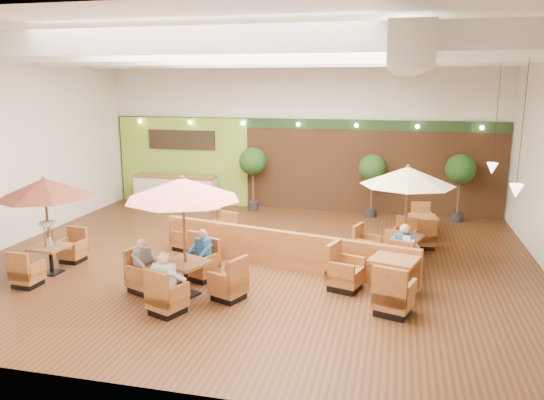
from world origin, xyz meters
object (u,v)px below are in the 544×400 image
(table_2, at_px, (404,192))
(diner_0, at_px, (166,277))
(table_1, at_px, (183,215))
(diner_2, at_px, (144,259))
(diner_4, at_px, (405,245))
(diner_1, at_px, (201,249))
(table_4, at_px, (380,276))
(diner_3, at_px, (405,245))
(table_5, at_px, (422,228))
(topiary_2, at_px, (460,172))
(booth_divider, at_px, (282,249))
(table_3, at_px, (207,236))
(topiary_0, at_px, (253,164))
(service_counter, at_px, (176,191))
(topiary_1, at_px, (372,171))
(table_0, at_px, (45,200))

(table_2, relative_size, diner_0, 3.10)
(table_1, height_order, diner_2, table_1)
(diner_2, distance_m, diner_4, 5.96)
(diner_1, bearing_deg, diner_2, 74.88)
(table_4, height_order, diner_1, diner_1)
(table_4, height_order, diner_3, diner_3)
(diner_1, bearing_deg, table_5, -108.48)
(table_1, bearing_deg, topiary_2, 73.07)
(booth_divider, bearing_deg, diner_1, -129.94)
(table_2, distance_m, diner_4, 1.40)
(diner_3, bearing_deg, table_3, -169.65)
(table_2, xyz_separation_m, diner_0, (-4.48, -4.18, -1.05))
(table_1, distance_m, topiary_2, 10.04)
(topiary_0, relative_size, diner_4, 2.77)
(table_2, distance_m, diner_2, 6.41)
(table_5, xyz_separation_m, diner_2, (-6.04, -5.48, 0.40))
(service_counter, distance_m, table_3, 5.51)
(diner_0, relative_size, diner_4, 1.03)
(table_3, bearing_deg, diner_3, 7.86)
(table_5, bearing_deg, table_2, -113.26)
(diner_2, bearing_deg, diner_4, 131.47)
(service_counter, bearing_deg, booth_divider, -46.66)
(booth_divider, relative_size, topiary_1, 3.17)
(service_counter, bearing_deg, topiary_1, 1.63)
(table_3, distance_m, diner_0, 3.98)
(service_counter, xyz_separation_m, table_5, (8.62, -2.16, -0.25))
(table_4, relative_size, topiary_2, 1.32)
(table_1, height_order, diner_1, table_1)
(table_0, distance_m, topiary_2, 12.34)
(table_0, distance_m, topiary_1, 10.23)
(topiary_2, xyz_separation_m, diner_2, (-7.23, -7.84, -0.93))
(topiary_0, distance_m, diner_0, 8.87)
(service_counter, height_order, table_3, table_3)
(table_0, bearing_deg, table_1, -4.96)
(diner_4, bearing_deg, table_1, -129.08)
(diner_4, bearing_deg, diner_0, -120.29)
(service_counter, xyz_separation_m, table_2, (8.01, -4.42, 1.24))
(service_counter, relative_size, booth_divider, 0.44)
(booth_divider, height_order, diner_2, diner_2)
(diner_4, bearing_deg, table_5, 104.28)
(topiary_2, bearing_deg, diner_2, -132.68)
(diner_2, relative_size, diner_4, 0.89)
(table_4, distance_m, topiary_2, 7.22)
(booth_divider, bearing_deg, table_1, -113.58)
(diner_4, bearing_deg, table_3, -163.30)
(table_4, xyz_separation_m, diner_4, (0.52, 1.20, 0.37))
(topiary_1, bearing_deg, table_4, -85.44)
(booth_divider, distance_m, table_3, 2.37)
(topiary_0, height_order, diner_4, topiary_0)
(table_1, xyz_separation_m, topiary_0, (-0.66, 7.84, -0.11))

